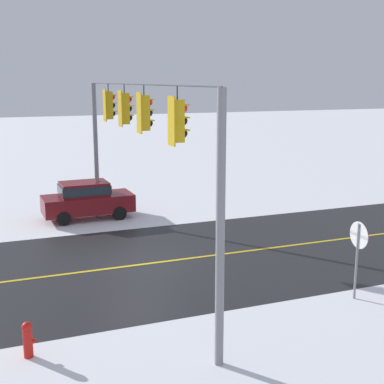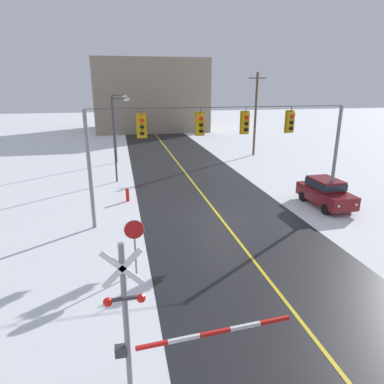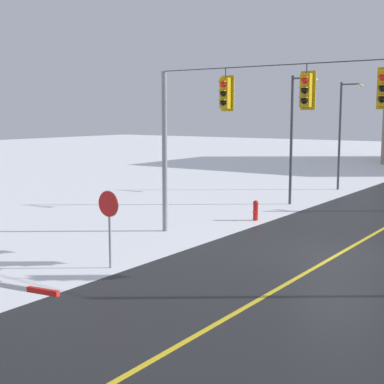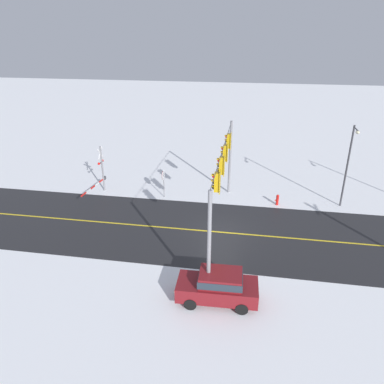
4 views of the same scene
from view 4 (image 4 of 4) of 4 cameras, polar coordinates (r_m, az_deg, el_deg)
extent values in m
plane|color=white|center=(25.48, 4.51, -6.29)|extent=(160.00, 160.00, 0.00)
cube|color=black|center=(25.78, 18.01, -7.11)|extent=(9.00, 80.00, 0.01)
cube|color=gold|center=(25.78, 18.01, -7.10)|extent=(0.14, 72.00, 0.01)
cylinder|color=gray|center=(30.60, 5.95, 5.32)|extent=(0.20, 0.20, 6.20)
cylinder|color=gray|center=(17.91, 2.67, -8.84)|extent=(0.20, 0.20, 6.20)
cylinder|color=#38383D|center=(23.00, 5.01, 7.18)|extent=(14.00, 0.04, 0.04)
cylinder|color=#38383D|center=(27.14, 5.79, 9.37)|extent=(0.04, 0.04, 0.34)
cube|color=#C6990F|center=(27.33, 5.73, 7.93)|extent=(0.34, 0.28, 1.08)
cube|color=#C6990F|center=(27.32, 6.07, 7.91)|extent=(0.52, 0.03, 1.26)
sphere|color=red|center=(27.25, 5.44, 8.60)|extent=(0.24, 0.24, 0.24)
cube|color=#C6990F|center=(27.24, 5.30, 8.77)|extent=(0.26, 0.16, 0.03)
sphere|color=black|center=(27.34, 5.41, 7.95)|extent=(0.24, 0.24, 0.24)
cube|color=#C6990F|center=(27.32, 5.27, 8.13)|extent=(0.26, 0.16, 0.03)
sphere|color=black|center=(27.43, 5.39, 7.31)|extent=(0.24, 0.24, 0.24)
cube|color=#C6990F|center=(27.41, 5.25, 7.48)|extent=(0.26, 0.16, 0.03)
cylinder|color=#38383D|center=(24.19, 5.24, 7.63)|extent=(0.04, 0.04, 0.31)
cube|color=#C6990F|center=(24.39, 5.18, 6.06)|extent=(0.34, 0.28, 1.08)
cube|color=#C6990F|center=(24.38, 5.56, 6.03)|extent=(0.52, 0.03, 1.26)
sphere|color=red|center=(24.31, 4.86, 6.80)|extent=(0.24, 0.24, 0.24)
cube|color=#C6990F|center=(24.29, 4.70, 7.00)|extent=(0.26, 0.16, 0.03)
sphere|color=black|center=(24.40, 4.83, 6.08)|extent=(0.24, 0.24, 0.24)
cube|color=#C6990F|center=(24.38, 4.67, 6.28)|extent=(0.26, 0.16, 0.03)
sphere|color=black|center=(24.50, 4.80, 5.37)|extent=(0.24, 0.24, 0.24)
cube|color=#C6990F|center=(24.48, 4.65, 5.56)|extent=(0.26, 0.16, 0.03)
cylinder|color=#38383D|center=(21.81, 4.69, 5.84)|extent=(0.04, 0.04, 0.30)
cube|color=#C6990F|center=(22.03, 4.63, 4.13)|extent=(0.34, 0.28, 1.08)
cube|color=#C6990F|center=(22.02, 5.05, 4.10)|extent=(0.52, 0.03, 1.26)
sphere|color=red|center=(21.94, 4.27, 4.94)|extent=(0.24, 0.24, 0.24)
cube|color=#C6990F|center=(21.92, 4.09, 5.16)|extent=(0.26, 0.16, 0.03)
sphere|color=black|center=(22.04, 4.24, 4.15)|extent=(0.24, 0.24, 0.24)
cube|color=#C6990F|center=(22.02, 4.07, 4.37)|extent=(0.26, 0.16, 0.03)
sphere|color=black|center=(22.15, 4.22, 3.38)|extent=(0.24, 0.24, 0.24)
cube|color=#C6990F|center=(22.13, 4.05, 3.59)|extent=(0.26, 0.16, 0.03)
cylinder|color=#38383D|center=(19.34, 3.97, 3.46)|extent=(0.04, 0.04, 0.31)
cube|color=#C6990F|center=(19.59, 3.91, 1.56)|extent=(0.34, 0.28, 1.08)
cube|color=#C6990F|center=(19.58, 4.38, 1.53)|extent=(0.52, 0.03, 1.26)
sphere|color=red|center=(19.48, 3.50, 2.46)|extent=(0.24, 0.24, 0.24)
cube|color=#C6990F|center=(19.46, 3.30, 2.70)|extent=(0.26, 0.16, 0.03)
sphere|color=black|center=(19.60, 3.48, 1.59)|extent=(0.24, 0.24, 0.24)
cube|color=#C6990F|center=(19.58, 3.28, 1.83)|extent=(0.26, 0.16, 0.03)
sphere|color=black|center=(19.73, 3.46, 0.73)|extent=(0.24, 0.24, 0.24)
cube|color=#C6990F|center=(19.70, 3.26, 0.97)|extent=(0.26, 0.16, 0.03)
cylinder|color=gray|center=(30.24, -4.41, 1.21)|extent=(0.07, 0.07, 2.30)
cylinder|color=#B71414|center=(29.96, -4.53, 2.63)|extent=(0.76, 0.03, 0.76)
cylinder|color=white|center=(29.95, -4.49, 2.62)|extent=(0.80, 0.02, 0.80)
cylinder|color=gray|center=(32.03, -13.81, 3.52)|extent=(0.14, 0.14, 4.00)
cube|color=white|center=(31.61, -14.14, 5.90)|extent=(0.98, 0.04, 0.98)
cube|color=white|center=(31.61, -14.14, 5.90)|extent=(0.98, 0.04, 0.98)
cube|color=#38383D|center=(31.85, -13.98, 4.53)|extent=(0.80, 0.06, 0.08)
sphere|color=red|center=(32.20, -13.82, 4.76)|extent=(0.22, 0.22, 0.22)
sphere|color=red|center=(31.55, -14.34, 4.31)|extent=(0.22, 0.22, 0.22)
cube|color=red|center=(31.84, -14.05, 1.68)|extent=(0.83, 0.08, 0.15)
cube|color=white|center=(31.12, -14.64, 1.21)|extent=(0.83, 0.08, 0.15)
cube|color=red|center=(30.42, -15.25, 0.71)|extent=(0.83, 0.08, 0.15)
cube|color=white|center=(29.72, -15.89, 0.19)|extent=(0.83, 0.08, 0.15)
cube|color=red|center=(29.02, -16.57, -0.35)|extent=(0.83, 0.08, 0.15)
cube|color=#38383D|center=(32.50, -13.53, 2.14)|extent=(0.28, 0.20, 0.28)
cube|color=maroon|center=(19.27, 3.95, -14.91)|extent=(1.90, 4.16, 0.80)
cube|color=maroon|center=(18.84, 4.48, -13.28)|extent=(1.57, 2.18, 0.64)
cube|color=#232D38|center=(18.84, 4.48, -13.28)|extent=(1.60, 2.26, 0.40)
sphere|color=#EFEACC|center=(18.99, -2.64, -15.36)|extent=(0.16, 0.16, 0.16)
sphere|color=#EFEACC|center=(19.88, -2.05, -13.29)|extent=(0.16, 0.16, 0.16)
cylinder|color=black|center=(19.01, -0.26, -17.06)|extent=(0.24, 0.65, 0.64)
cylinder|color=black|center=(20.23, 0.39, -14.11)|extent=(0.24, 0.65, 0.64)
cylinder|color=black|center=(18.91, 7.77, -17.59)|extent=(0.24, 0.65, 0.64)
cylinder|color=black|center=(20.14, 7.82, -14.59)|extent=(0.24, 0.65, 0.64)
cylinder|color=#38383D|center=(30.26, 23.04, 3.58)|extent=(0.14, 0.14, 6.50)
cylinder|color=#38383D|center=(28.91, 24.25, 8.96)|extent=(1.10, 0.09, 0.09)
ellipsoid|color=beige|center=(28.41, 24.46, 8.49)|extent=(0.44, 0.28, 0.22)
cylinder|color=red|center=(29.90, 13.17, -1.34)|extent=(0.22, 0.22, 0.70)
sphere|color=red|center=(29.74, 13.25, -0.62)|extent=(0.24, 0.24, 0.24)
cylinder|color=red|center=(29.88, 12.91, -1.26)|extent=(0.09, 0.10, 0.09)
camera|label=1|loc=(39.59, 13.93, 13.86)|focal=49.33mm
camera|label=2|loc=(34.04, -26.16, 12.42)|focal=32.20mm
camera|label=3|loc=(26.00, -38.41, 0.11)|focal=52.60mm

